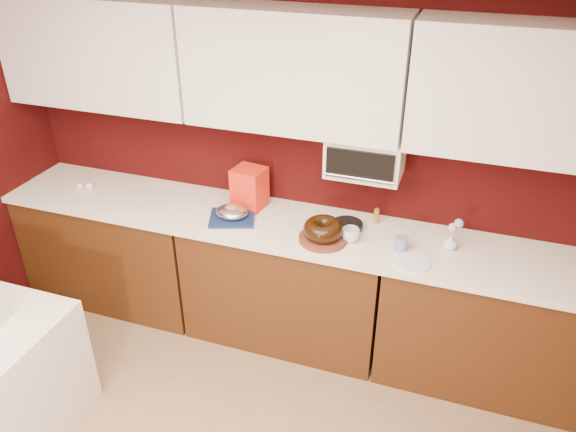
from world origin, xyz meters
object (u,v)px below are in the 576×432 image
(bundt_cake, at_px, (323,229))
(pandoro_box, at_px, (250,188))
(coffee_mug, at_px, (351,234))
(toaster_oven, at_px, (366,155))
(flower_vase, at_px, (450,241))
(foil_ham_nest, at_px, (232,212))
(blue_jar, at_px, (402,244))

(bundt_cake, relative_size, pandoro_box, 0.89)
(pandoro_box, bearing_deg, coffee_mug, -7.68)
(toaster_oven, distance_m, flower_vase, 0.72)
(foil_ham_nest, distance_m, pandoro_box, 0.23)
(pandoro_box, relative_size, blue_jar, 3.01)
(bundt_cake, bearing_deg, toaster_oven, 58.56)
(coffee_mug, distance_m, blue_jar, 0.31)
(foil_ham_nest, distance_m, blue_jar, 1.10)
(bundt_cake, xyz_separation_m, foil_ham_nest, (-0.63, 0.06, -0.03))
(coffee_mug, relative_size, flower_vase, 0.99)
(foil_ham_nest, bearing_deg, coffee_mug, -0.47)
(toaster_oven, distance_m, bundt_cake, 0.52)
(bundt_cake, height_order, foil_ham_nest, bundt_cake)
(bundt_cake, height_order, blue_jar, bundt_cake)
(toaster_oven, bearing_deg, foil_ham_nest, -164.24)
(toaster_oven, relative_size, blue_jar, 4.91)
(coffee_mug, bearing_deg, toaster_oven, 86.86)
(foil_ham_nest, relative_size, pandoro_box, 0.76)
(blue_jar, bearing_deg, coffee_mug, 178.84)
(pandoro_box, distance_m, coffee_mug, 0.78)
(bundt_cake, xyz_separation_m, pandoro_box, (-0.59, 0.26, 0.06))
(pandoro_box, bearing_deg, toaster_oven, 9.71)
(pandoro_box, bearing_deg, flower_vase, 3.72)
(toaster_oven, relative_size, foil_ham_nest, 2.15)
(toaster_oven, xyz_separation_m, pandoro_box, (-0.76, -0.02, -0.34))
(toaster_oven, height_order, flower_vase, toaster_oven)
(foil_ham_nest, height_order, flower_vase, flower_vase)
(pandoro_box, height_order, coffee_mug, pandoro_box)
(toaster_oven, bearing_deg, bundt_cake, -121.44)
(foil_ham_nest, height_order, coffee_mug, coffee_mug)
(foil_ham_nest, height_order, pandoro_box, pandoro_box)
(flower_vase, bearing_deg, bundt_cake, -167.99)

